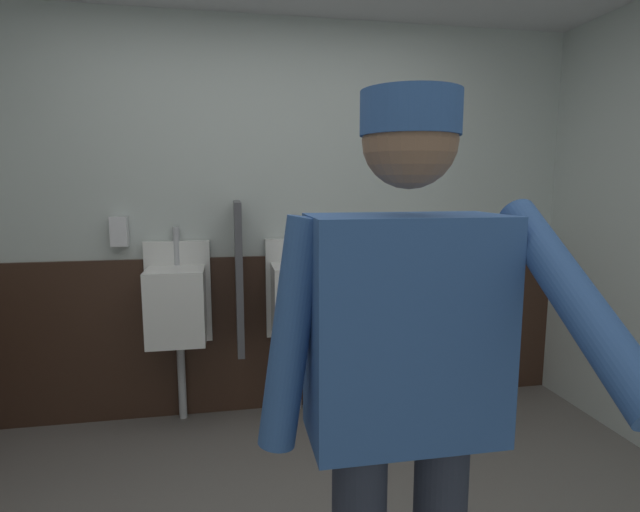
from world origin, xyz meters
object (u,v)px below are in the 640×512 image
(urinal_middle, at_px, (299,299))
(urinal_right, at_px, (411,294))
(soap_dispenser, at_px, (119,231))
(person, at_px, (405,382))
(urinal_left, at_px, (177,304))

(urinal_middle, height_order, urinal_right, same)
(urinal_right, xyz_separation_m, soap_dispenser, (-1.83, 0.12, 0.44))
(soap_dispenser, bearing_deg, person, -62.45)
(urinal_middle, relative_size, soap_dispenser, 6.89)
(urinal_middle, distance_m, urinal_right, 0.75)
(urinal_left, distance_m, urinal_right, 1.50)
(urinal_middle, xyz_separation_m, urinal_right, (0.75, 0.00, 0.00))
(urinal_left, relative_size, urinal_middle, 1.00)
(urinal_left, xyz_separation_m, urinal_right, (1.50, 0.00, 0.00))
(soap_dispenser, bearing_deg, urinal_right, -3.73)
(urinal_right, bearing_deg, urinal_middle, 180.00)
(urinal_left, bearing_deg, urinal_middle, 0.00)
(urinal_left, relative_size, urinal_right, 1.00)
(urinal_middle, bearing_deg, soap_dispenser, 173.70)
(urinal_right, bearing_deg, person, -111.43)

